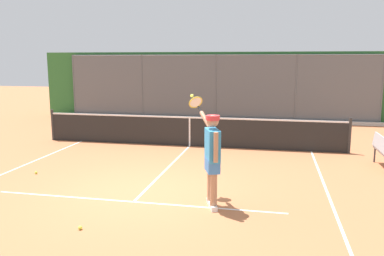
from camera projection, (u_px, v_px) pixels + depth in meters
ground_plane at (144, 191)px, 8.37m from camera, size 60.00×60.00×0.00m
court_line_markings at (129, 206)px, 7.49m from camera, size 7.63×9.54×0.01m
fence_backdrop at (218, 86)px, 18.63m from camera, size 17.14×1.37×3.12m
tennis_net at (190, 131)px, 12.70m from camera, size 9.81×0.09×1.07m
tennis_player at (212, 153)px, 7.32m from camera, size 0.83×1.28×2.05m
tennis_ball_near_net at (36, 173)px, 9.64m from camera, size 0.07×0.07×0.07m
tennis_ball_by_sideline at (80, 228)px, 6.47m from camera, size 0.07×0.07×0.07m
courtside_bench at (384, 149)px, 10.08m from camera, size 0.40×1.30×0.84m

